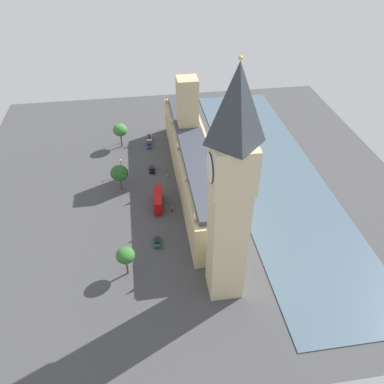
{
  "coord_description": "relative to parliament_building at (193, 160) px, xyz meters",
  "views": [
    {
      "loc": [
        15.25,
        109.72,
        81.6
      ],
      "look_at": [
        1.0,
        16.21,
        8.28
      ],
      "focal_mm": 36.87,
      "sensor_mm": 36.0,
      "label": 1
    }
  ],
  "objects": [
    {
      "name": "double_decker_bus_trailing",
      "position": [
        13.16,
        12.71,
        -5.74
      ],
      "size": [
        3.44,
        10.68,
        4.75
      ],
      "rotation": [
        0.0,
        0.0,
        -0.09
      ],
      "color": "#B20C0F",
      "rests_on": "ground"
    },
    {
      "name": "plane_tree_under_trees",
      "position": [
        24.39,
        -26.44,
        -1.08
      ],
      "size": [
        5.54,
        5.54,
        9.71
      ],
      "color": "brown",
      "rests_on": "ground"
    },
    {
      "name": "car_white_opposite_hall",
      "position": [
        13.35,
        -29.94,
        -7.49
      ],
      "size": [
        2.12,
        4.72,
        1.74
      ],
      "rotation": [
        0.0,
        0.0,
        -0.05
      ],
      "color": "silver",
      "rests_on": "ground"
    },
    {
      "name": "ground_plane",
      "position": [
        1.99,
        1.45,
        -8.38
      ],
      "size": [
        148.75,
        148.75,
        0.0
      ],
      "primitive_type": "plane",
      "color": "#424244"
    },
    {
      "name": "street_lamp_slot_10",
      "position": [
        24.41,
        -29.38,
        -4.01
      ],
      "size": [
        0.56,
        0.56,
        6.24
      ],
      "color": "black",
      "rests_on": "ground"
    },
    {
      "name": "car_black_kerbside",
      "position": [
        13.88,
        -7.41,
        -7.49
      ],
      "size": [
        1.97,
        4.18,
        1.74
      ],
      "rotation": [
        0.0,
        0.0,
        0.01
      ],
      "color": "black",
      "rests_on": "ground"
    },
    {
      "name": "plane_tree_midblock",
      "position": [
        23.63,
        39.52,
        -1.6
      ],
      "size": [
        4.89,
        4.89,
        8.92
      ],
      "color": "brown",
      "rests_on": "ground"
    },
    {
      "name": "pedestrian_by_river_gate",
      "position": [
        8.75,
        -2.27,
        -7.63
      ],
      "size": [
        0.58,
        0.66,
        1.66
      ],
      "rotation": [
        0.0,
        0.0,
        5.99
      ],
      "color": "gray",
      "rests_on": "ground"
    },
    {
      "name": "parliament_building",
      "position": [
        0.0,
        0.0,
        0.0
      ],
      "size": [
        11.85,
        78.75,
        32.04
      ],
      "color": "tan",
      "rests_on": "ground"
    },
    {
      "name": "street_lamp_slot_11",
      "position": [
        24.57,
        -6.91,
        -3.95
      ],
      "size": [
        0.56,
        0.56,
        6.35
      ],
      "color": "black",
      "rests_on": "ground"
    },
    {
      "name": "car_dark_green_leading",
      "position": [
        14.92,
        29.77,
        -7.49
      ],
      "size": [
        2.11,
        4.24,
        1.74
      ],
      "rotation": [
        0.0,
        0.0,
        -0.05
      ],
      "color": "#19472D",
      "rests_on": "ground"
    },
    {
      "name": "pedestrian_corner",
      "position": [
        9.25,
        16.1,
        -7.62
      ],
      "size": [
        0.7,
        0.65,
        1.68
      ],
      "rotation": [
        0.0,
        0.0,
        4.13
      ],
      "color": "maroon",
      "rests_on": "ground"
    },
    {
      "name": "river_thames",
      "position": [
        -29.1,
        1.45,
        -8.25
      ],
      "size": [
        32.27,
        133.87,
        0.25
      ],
      "primitive_type": "cube",
      "color": "#475B6B",
      "rests_on": "ground"
    },
    {
      "name": "plane_tree_far_end",
      "position": [
        24.92,
        2.0,
        -1.64
      ],
      "size": [
        5.92,
        5.92,
        9.29
      ],
      "color": "brown",
      "rests_on": "ground"
    },
    {
      "name": "clock_tower",
      "position": [
        -0.6,
        47.73,
        22.46
      ],
      "size": [
        9.11,
        9.11,
        59.55
      ],
      "color": "#CCBA8E",
      "rests_on": "ground"
    },
    {
      "name": "car_blue_near_tower",
      "position": [
        13.75,
        -24.65,
        -7.49
      ],
      "size": [
        1.99,
        4.42,
        1.74
      ],
      "rotation": [
        0.0,
        0.0,
        -0.05
      ],
      "color": "navy",
      "rests_on": "ground"
    }
  ]
}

